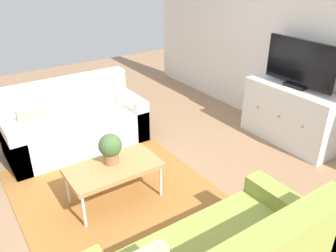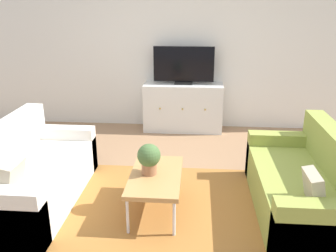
# 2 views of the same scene
# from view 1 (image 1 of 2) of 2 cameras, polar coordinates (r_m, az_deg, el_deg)

# --- Properties ---
(ground_plane) EXTENTS (10.00, 10.00, 0.00)m
(ground_plane) POSITION_cam_1_polar(r_m,az_deg,el_deg) (3.68, -5.44, -11.54)
(ground_plane) COLOR #997251
(wall_back) EXTENTS (6.40, 0.12, 2.70)m
(wall_back) POSITION_cam_1_polar(r_m,az_deg,el_deg) (4.75, 22.53, 13.57)
(wall_back) COLOR silver
(wall_back) RESTS_ON ground_plane
(area_rug) EXTENTS (2.50, 1.90, 0.01)m
(area_rug) POSITION_cam_1_polar(r_m,az_deg,el_deg) (3.62, -7.56, -12.25)
(area_rug) COLOR #9E662D
(area_rug) RESTS_ON ground_plane
(couch_left_side) EXTENTS (0.84, 1.71, 0.83)m
(couch_left_side) POSITION_cam_1_polar(r_m,az_deg,el_deg) (4.63, -15.44, 0.27)
(couch_left_side) COLOR silver
(couch_left_side) RESTS_ON ground_plane
(coffee_table) EXTENTS (0.50, 0.91, 0.41)m
(coffee_table) POSITION_cam_1_polar(r_m,az_deg,el_deg) (3.45, -8.99, -7.00)
(coffee_table) COLOR #B7844C
(coffee_table) RESTS_ON ground_plane
(potted_plant) EXTENTS (0.23, 0.23, 0.31)m
(potted_plant) POSITION_cam_1_polar(r_m,az_deg,el_deg) (3.40, -9.51, -3.53)
(potted_plant) COLOR #936042
(potted_plant) RESTS_ON coffee_table
(tv_console) EXTENTS (1.26, 0.47, 0.77)m
(tv_console) POSITION_cam_1_polar(r_m,az_deg,el_deg) (4.76, 19.50, 1.73)
(tv_console) COLOR silver
(tv_console) RESTS_ON ground_plane
(flat_screen_tv) EXTENTS (0.95, 0.16, 0.59)m
(flat_screen_tv) POSITION_cam_1_polar(r_m,az_deg,el_deg) (4.55, 20.95, 9.53)
(flat_screen_tv) COLOR black
(flat_screen_tv) RESTS_ON tv_console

